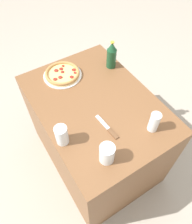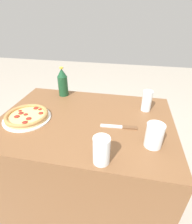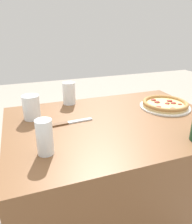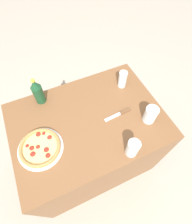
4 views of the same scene
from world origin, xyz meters
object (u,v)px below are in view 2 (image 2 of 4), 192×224
object	(u,v)px
pizza_veggie	(27,116)
knife	(120,127)
glass_iced_tea	(154,136)
beer_bottle	(63,82)
glass_orange_juice	(101,151)
glass_red_wine	(147,102)

from	to	relation	value
pizza_veggie	knife	size ratio (longest dim) A/B	1.36
pizza_veggie	glass_iced_tea	world-z (taller)	glass_iced_tea
glass_iced_tea	beer_bottle	world-z (taller)	beer_bottle
beer_bottle	knife	bearing A→B (deg)	-36.48
glass_orange_juice	beer_bottle	distance (m)	0.72
pizza_veggie	beer_bottle	size ratio (longest dim) A/B	1.29
pizza_veggie	glass_red_wine	distance (m)	0.74
pizza_veggie	glass_orange_juice	world-z (taller)	glass_orange_juice
glass_red_wine	glass_orange_juice	world-z (taller)	glass_red_wine
pizza_veggie	glass_red_wine	size ratio (longest dim) A/B	2.07
glass_iced_tea	beer_bottle	bearing A→B (deg)	143.74
glass_red_wine	beer_bottle	bearing A→B (deg)	169.35
glass_red_wine	knife	distance (m)	0.27
glass_orange_juice	pizza_veggie	bearing A→B (deg)	153.40
glass_iced_tea	knife	xyz separation A→B (m)	(-0.16, 0.12, -0.05)
knife	pizza_veggie	bearing A→B (deg)	-177.81
glass_red_wine	glass_iced_tea	size ratio (longest dim) A/B	1.11
beer_bottle	glass_red_wine	bearing A→B (deg)	-10.65
pizza_veggie	knife	xyz separation A→B (m)	(0.56, 0.02, -0.01)
pizza_veggie	glass_iced_tea	size ratio (longest dim) A/B	2.31
glass_iced_tea	glass_orange_juice	size ratio (longest dim) A/B	0.94
glass_red_wine	knife	bearing A→B (deg)	-122.72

